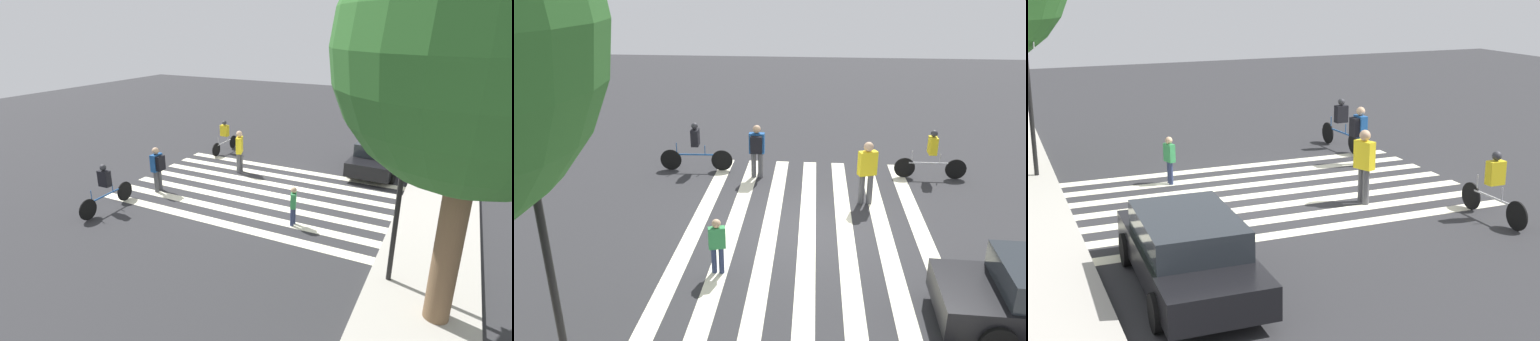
% 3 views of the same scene
% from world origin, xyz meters
% --- Properties ---
extents(ground_plane, '(60.00, 60.00, 0.00)m').
position_xyz_m(ground_plane, '(0.00, 0.00, 0.00)').
color(ground_plane, '#2D2D30').
extents(crosswalk_stripes, '(6.20, 10.00, 0.01)m').
position_xyz_m(crosswalk_stripes, '(0.00, 0.00, 0.00)').
color(crosswalk_stripes, '#F2EDCC').
rests_on(crosswalk_stripes, ground_plane).
extents(traffic_light, '(0.60, 0.50, 4.90)m').
position_xyz_m(traffic_light, '(3.73, 5.35, 3.43)').
color(traffic_light, black).
rests_on(traffic_light, ground_plane).
extents(pedestrian_adult_blue_shirt, '(0.56, 0.39, 1.84)m').
position_xyz_m(pedestrian_adult_blue_shirt, '(-1.61, -1.75, 1.04)').
color(pedestrian_adult_blue_shirt, '#4C4C51').
rests_on(pedestrian_adult_blue_shirt, ground_plane).
extents(pedestrian_adult_tall_backpack, '(0.39, 0.26, 1.30)m').
position_xyz_m(pedestrian_adult_tall_backpack, '(1.91, 2.19, 0.73)').
color(pedestrian_adult_tall_backpack, navy).
rests_on(pedestrian_adult_tall_backpack, ground_plane).
extents(pedestrian_adult_yellow_jacket, '(0.48, 0.41, 1.75)m').
position_xyz_m(pedestrian_adult_yellow_jacket, '(1.69, -3.43, 1.02)').
color(pedestrian_adult_yellow_jacket, '#4C4C51').
rests_on(pedestrian_adult_yellow_jacket, ground_plane).
extents(cyclist_mid_street, '(2.42, 0.41, 1.65)m').
position_xyz_m(cyclist_mid_street, '(3.79, -3.93, 0.87)').
color(cyclist_mid_street, black).
rests_on(cyclist_mid_street, ground_plane).
extents(cyclist_near_curb, '(2.27, 0.40, 1.61)m').
position_xyz_m(cyclist_near_curb, '(-3.85, -3.87, 0.87)').
color(cyclist_near_curb, black).
rests_on(cyclist_near_curb, ground_plane).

